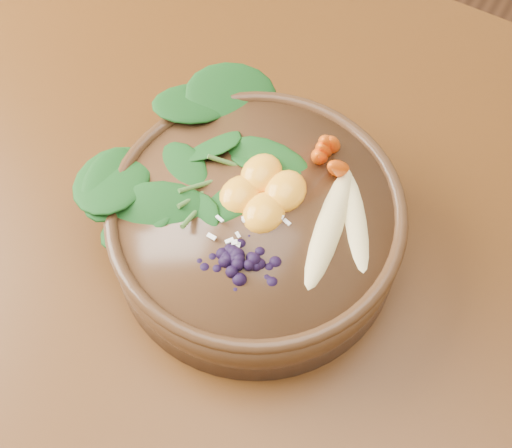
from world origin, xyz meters
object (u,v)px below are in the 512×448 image
Objects in this scene: mandarin_cluster at (263,185)px; kale_heap at (227,137)px; blueberry_pile at (242,253)px; carrot_cluster at (329,131)px; banana_halves at (344,216)px; stoneware_bowl at (256,229)px; dining_table at (351,317)px.

kale_heap is at bearing 153.74° from mandarin_cluster.
mandarin_cluster is 0.08m from blueberry_pile.
carrot_cluster reaches higher than kale_heap.
blueberry_pile is (-0.01, -0.15, -0.02)m from carrot_cluster.
carrot_cluster is at bearing 85.98° from blueberry_pile.
kale_heap is at bearing -169.49° from carrot_cluster.
carrot_cluster reaches higher than banana_halves.
stoneware_bowl is 0.10m from banana_halves.
dining_table is at bearing 38.44° from blueberry_pile.
carrot_cluster is at bearing 26.04° from kale_heap.
carrot_cluster is 0.87× the size of mandarin_cluster.
dining_table is 19.18× the size of carrot_cluster.
carrot_cluster is 0.15m from blueberry_pile.
banana_halves is at bearing -66.94° from carrot_cluster.
banana_halves is at bearing 5.78° from mandarin_cluster.
banana_halves reaches higher than dining_table.
carrot_cluster is 0.49× the size of banana_halves.
dining_table is at bearing 0.24° from mandarin_cluster.
banana_halves is (0.08, 0.03, 0.06)m from stoneware_bowl.
kale_heap is (-0.18, 0.03, 0.20)m from dining_table.
banana_halves is 0.09m from mandarin_cluster.
dining_table is 0.19m from banana_halves.
stoneware_bowl is 3.15× the size of mandarin_cluster.
banana_halves is (0.05, -0.07, -0.03)m from carrot_cluster.
mandarin_cluster is (-0.12, -0.00, 0.19)m from dining_table.
banana_halves is at bearing 167.23° from dining_table.
mandarin_cluster is at bearing 99.19° from stoneware_bowl.
stoneware_bowl is 0.09m from blueberry_pile.
banana_halves reaches higher than stoneware_bowl.
stoneware_bowl is at bearing -37.60° from kale_heap.
kale_heap is 0.10m from carrot_cluster.
stoneware_bowl is (-0.12, -0.02, 0.13)m from dining_table.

